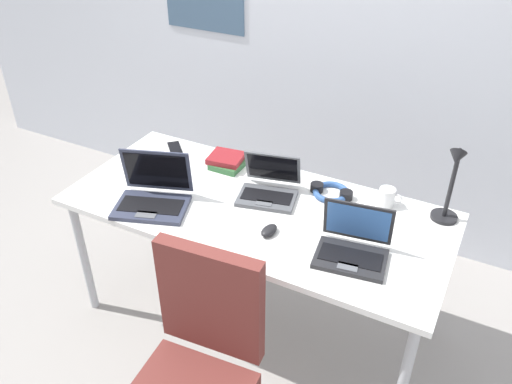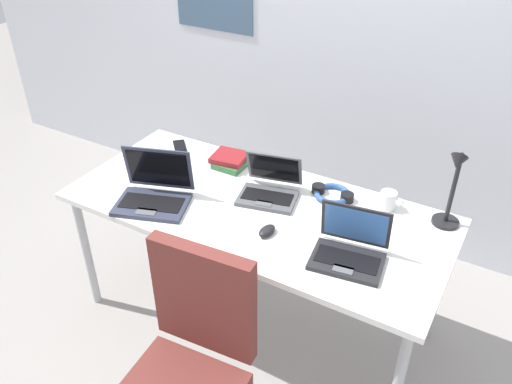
{
  "view_description": "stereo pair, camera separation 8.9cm",
  "coord_description": "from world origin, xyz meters",
  "views": [
    {
      "loc": [
        0.93,
        -1.79,
        2.16
      ],
      "look_at": [
        0.0,
        0.0,
        0.82
      ],
      "focal_mm": 36.82,
      "sensor_mm": 36.0,
      "label": 1
    },
    {
      "loc": [
        1.01,
        -1.74,
        2.16
      ],
      "look_at": [
        0.0,
        0.0,
        0.82
      ],
      "focal_mm": 36.82,
      "sensor_mm": 36.0,
      "label": 2
    }
  ],
  "objects": [
    {
      "name": "ground_plane",
      "position": [
        0.0,
        0.0,
        0.0
      ],
      "size": [
        12.0,
        12.0,
        0.0
      ],
      "primitive_type": "plane",
      "color": "gray"
    },
    {
      "name": "laptop_front_left",
      "position": [
        0.51,
        -0.13,
        0.78
      ],
      "size": [
        0.32,
        0.27,
        0.22
      ],
      "color": "#232326",
      "rests_on": "desk"
    },
    {
      "name": "desk",
      "position": [
        0.0,
        0.0,
        0.68
      ],
      "size": [
        1.8,
        0.8,
        0.74
      ],
      "color": "white",
      "rests_on": "ground_plane"
    },
    {
      "name": "cell_phone",
      "position": [
        -0.66,
        0.29,
        0.74
      ],
      "size": [
        0.14,
        0.14,
        0.01
      ],
      "primitive_type": "cube",
      "rotation": [
        0.0,
        0.0,
        0.77
      ],
      "color": "black",
      "rests_on": "desk"
    },
    {
      "name": "coffee_mug",
      "position": [
        0.54,
        0.29,
        0.78
      ],
      "size": [
        0.11,
        0.08,
        0.09
      ],
      "color": "white",
      "rests_on": "desk"
    },
    {
      "name": "computer_mouse",
      "position": [
        0.15,
        -0.16,
        0.76
      ],
      "size": [
        0.07,
        0.1,
        0.03
      ],
      "primitive_type": "ellipsoid",
      "rotation": [
        0.0,
        0.0,
        -0.12
      ],
      "color": "black",
      "rests_on": "desk"
    },
    {
      "name": "book_stack",
      "position": [
        -0.3,
        0.26,
        0.77
      ],
      "size": [
        0.19,
        0.18,
        0.06
      ],
      "color": "#336638",
      "rests_on": "desk"
    },
    {
      "name": "headphones",
      "position": [
        0.28,
        0.25,
        0.76
      ],
      "size": [
        0.21,
        0.18,
        0.04
      ],
      "color": "#335999",
      "rests_on": "desk"
    },
    {
      "name": "laptop_near_lamp",
      "position": [
        -0.44,
        -0.21,
        0.79
      ],
      "size": [
        0.4,
        0.36,
        0.25
      ],
      "color": "#33384C",
      "rests_on": "desk"
    },
    {
      "name": "wall_back",
      "position": [
        -0.0,
        1.1,
        1.3
      ],
      "size": [
        6.0,
        0.13,
        2.6
      ],
      "color": "silver",
      "rests_on": "ground_plane"
    },
    {
      "name": "laptop_front_right",
      "position": [
        0.01,
        0.11,
        0.78
      ],
      "size": [
        0.32,
        0.31,
        0.2
      ],
      "color": "#515459",
      "rests_on": "desk"
    },
    {
      "name": "desk_lamp",
      "position": [
        0.8,
        0.28,
        0.94
      ],
      "size": [
        0.12,
        0.18,
        0.4
      ],
      "color": "black",
      "rests_on": "desk"
    }
  ]
}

